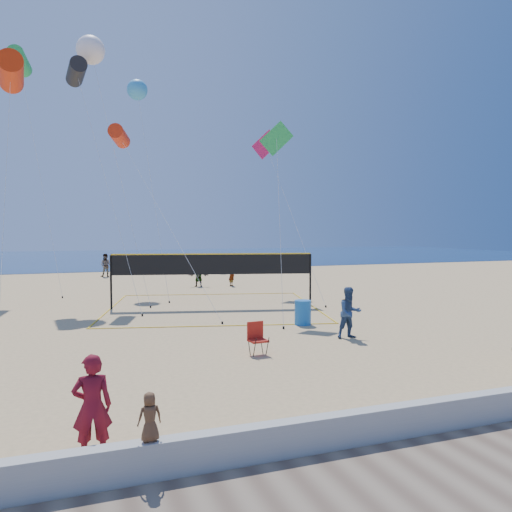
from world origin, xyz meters
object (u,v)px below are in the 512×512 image
object	(u,v)px
woman	(92,407)
volleyball_net	(213,270)
camp_chair	(257,336)
trash_barrel	(303,312)

from	to	relation	value
woman	volleyball_net	world-z (taller)	volleyball_net
camp_chair	woman	bearing A→B (deg)	-136.64
woman	volleyball_net	size ratio (longest dim) A/B	0.15
woman	trash_barrel	world-z (taller)	woman
camp_chair	trash_barrel	xyz separation A→B (m)	(3.43, 3.89, -0.07)
woman	trash_barrel	size ratio (longest dim) A/B	1.80
woman	trash_barrel	bearing A→B (deg)	-131.26
camp_chair	volleyball_net	xyz separation A→B (m)	(1.19, 9.56, 1.31)
camp_chair	volleyball_net	size ratio (longest dim) A/B	0.09
woman	camp_chair	distance (m)	7.62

